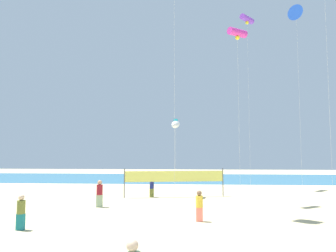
{
  "coord_description": "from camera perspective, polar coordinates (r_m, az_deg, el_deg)",
  "views": [
    {
      "loc": [
        -0.08,
        -16.05,
        3.64
      ],
      "look_at": [
        -1.89,
        8.24,
        5.71
      ],
      "focal_mm": 34.92,
      "sensor_mm": 36.0,
      "label": 1
    }
  ],
  "objects": [
    {
      "name": "ground_plane",
      "position": [
        16.46,
        4.65,
        -17.62
      ],
      "size": [
        120.0,
        120.0,
        0.0
      ],
      "primitive_type": "plane",
      "color": "#D1BC89"
    },
    {
      "name": "ocean_band",
      "position": [
        49.36,
        4.39,
        -9.07
      ],
      "size": [
        120.0,
        20.0,
        0.01
      ],
      "primitive_type": "cube",
      "color": "teal",
      "rests_on": "ground"
    },
    {
      "name": "beachgoer_navy_shirt",
      "position": [
        28.0,
        -2.85,
        -10.6
      ],
      "size": [
        0.36,
        0.36,
        1.57
      ],
      "rotation": [
        0.0,
        0.0,
        3.49
      ],
      "color": "olive",
      "rests_on": "ground"
    },
    {
      "name": "beachgoer_maroon_shirt",
      "position": [
        23.31,
        -11.86,
        -11.32
      ],
      "size": [
        0.42,
        0.42,
        1.83
      ],
      "rotation": [
        0.0,
        0.0,
        1.06
      ],
      "color": "#99B28C",
      "rests_on": "ground"
    },
    {
      "name": "beachgoer_olive_shirt",
      "position": [
        17.66,
        -24.28,
        -13.36
      ],
      "size": [
        0.39,
        0.39,
        1.69
      ],
      "rotation": [
        0.0,
        0.0,
        0.67
      ],
      "color": "#19727A",
      "rests_on": "ground"
    },
    {
      "name": "beachgoer_mustard_shirt",
      "position": [
        18.23,
        5.5,
        -13.55
      ],
      "size": [
        0.38,
        0.38,
        1.64
      ],
      "rotation": [
        0.0,
        0.0,
        2.42
      ],
      "color": "#EA7260",
      "rests_on": "ground"
    },
    {
      "name": "volleyball_net",
      "position": [
        27.98,
        1.14,
        -8.96
      ],
      "size": [
        8.35,
        1.72,
        2.4
      ],
      "color": "#4C4C51",
      "rests_on": "ground"
    },
    {
      "name": "kite_violet_tube",
      "position": [
        38.78,
        13.63,
        17.63
      ],
      "size": [
        1.79,
        1.94,
        18.75
      ],
      "color": "silver",
      "rests_on": "ground"
    },
    {
      "name": "kite_white_inflatable",
      "position": [
        28.09,
        1.33,
        0.29
      ],
      "size": [
        0.91,
        1.9,
        6.64
      ],
      "color": "silver",
      "rests_on": "ground"
    },
    {
      "name": "kite_blue_delta",
      "position": [
        34.41,
        21.49,
        17.84
      ],
      "size": [
        1.43,
        1.35,
        17.48
      ],
      "color": "silver",
      "rests_on": "ground"
    },
    {
      "name": "kite_magenta_tube",
      "position": [
        26.48,
        12.01,
        15.57
      ],
      "size": [
        1.63,
        1.38,
        13.17
      ],
      "color": "silver",
      "rests_on": "ground"
    },
    {
      "name": "kite_magenta_diamond",
      "position": [
        25.73,
        25.7,
        19.18
      ],
      "size": [
        0.42,
        0.43,
        14.85
      ],
      "color": "silver",
      "rests_on": "ground"
    }
  ]
}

